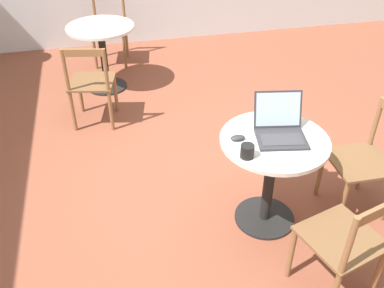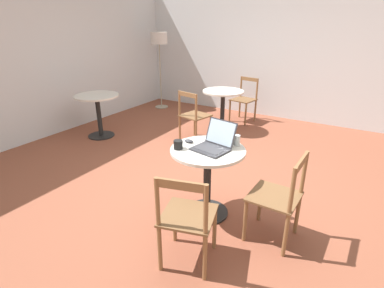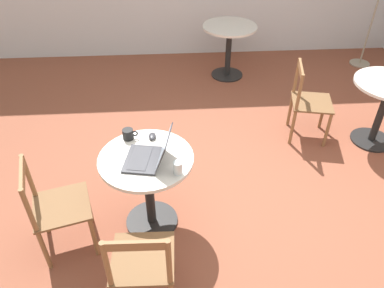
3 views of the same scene
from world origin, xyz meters
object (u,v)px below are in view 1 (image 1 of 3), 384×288
Objects in this scene: cafe_table_near at (272,162)px; chair_mid_right at (110,29)px; cafe_table_mid at (102,43)px; chair_near_left at (346,243)px; chair_mid_left at (91,84)px; mouse at (238,138)px; drinking_glass at (289,111)px; chair_near_front at (365,161)px; laptop at (280,129)px; mug at (247,151)px.

chair_mid_right is at bearing 15.63° from cafe_table_near.
cafe_table_mid is 0.86× the size of chair_near_left.
cafe_table_near is at bearing -145.19° from chair_mid_left.
mouse is at bearing -162.22° from cafe_table_mid.
drinking_glass reaches higher than mouse.
chair_near_front is (-0.02, -0.74, -0.11)m from cafe_table_near.
laptop is (-1.67, -1.23, 0.36)m from chair_mid_left.
mug is (-0.15, 0.25, 0.24)m from cafe_table_near.
mug is at bearing -163.52° from cafe_table_mid.
cafe_table_near is 0.40m from drinking_glass.
mouse reaches higher than cafe_table_mid.
chair_near_left is at bearing -168.29° from laptop.
chair_near_left and chair_near_front have the same top height.
chair_mid_left is (2.41, 1.38, 0.00)m from chair_near_left.
chair_near_front is 0.78m from laptop.
cafe_table_near is at bearing 15.66° from chair_near_left.
drinking_glass is at bearing -66.34° from mouse.
laptop is at bearing 143.82° from drinking_glass.
chair_near_left is 6.85× the size of mug.
chair_mid_left is 6.85× the size of mug.
chair_near_front is at bearing -144.73° from cafe_table_mid.
chair_near_front is at bearing -131.91° from chair_mid_left.
chair_mid_left is at bearing 36.33° from laptop.
chair_near_front is 1.00× the size of chair_mid_right.
chair_near_front is at bearing -38.46° from chair_near_left.
chair_near_front is at bearing -115.91° from drinking_glass.
drinking_glass is (-2.97, -1.10, 0.36)m from chair_mid_right.
chair_near_front is 3.63m from chair_mid_right.
chair_near_front reaches higher than cafe_table_mid.
cafe_table_mid is 3.41m from chair_near_left.
laptop is at bearing 85.51° from chair_near_front.
chair_near_left reaches higher than cafe_table_mid.
chair_mid_right reaches higher than mouse.
mug is (0.56, 0.45, 0.35)m from chair_near_left.
laptop is 0.35m from mug.
chair_near_front is 1.06m from mug.
laptop is (0.05, 0.70, 0.36)m from chair_near_front.
cafe_table_mid is 0.86× the size of chair_mid_right.
drinking_glass is (-2.23, -1.22, 0.25)m from cafe_table_mid.
mouse is 0.49m from drinking_glass.
drinking_glass reaches higher than mug.
chair_near_left is 1.00× the size of chair_near_front.
mug is at bearing -169.07° from chair_mid_right.
laptop is at bearing -156.33° from cafe_table_mid.
chair_near_left is 2.78m from chair_mid_left.
chair_mid_right is (0.74, -0.13, -0.11)m from cafe_table_mid.
chair_near_front is 8.28× the size of drinking_glass.
chair_mid_right reaches higher than cafe_table_near.
chair_near_left is 2.16× the size of laptop.
laptop reaches higher than mug.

